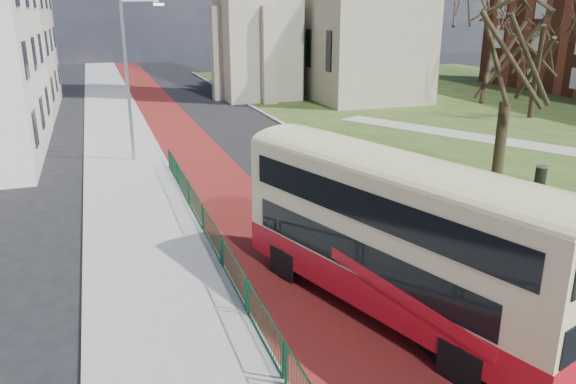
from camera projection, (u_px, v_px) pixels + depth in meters
name	position (u px, v px, depth m)	size (l,w,h in m)	color
ground	(366.00, 315.00, 14.61)	(160.00, 160.00, 0.00)	black
road_carriageway	(236.00, 145.00, 33.08)	(9.00, 120.00, 0.01)	black
bus_lane	(191.00, 149.00, 32.24)	(3.40, 120.00, 0.01)	#591414
pavement_west	(122.00, 153.00, 31.05)	(4.00, 120.00, 0.12)	gray
kerb_west	(159.00, 150.00, 31.67)	(0.25, 120.00, 0.13)	#999993
kerb_east	(298.00, 133.00, 36.28)	(0.25, 80.00, 0.13)	#999993
grass_green	(545.00, 116.00, 42.45)	(40.00, 80.00, 0.04)	#2D4217
pedestrian_railing	(221.00, 251.00, 17.13)	(0.07, 24.00, 1.12)	#0E3E25
streetlamp	(130.00, 73.00, 28.06)	(2.13, 0.18, 8.00)	gray
bus	(395.00, 230.00, 14.01)	(5.15, 9.96, 4.07)	#B1101B
winter_tree_near	(514.00, 30.00, 23.29)	(6.81, 6.81, 9.74)	#2E2517
winter_tree_far	(541.00, 38.00, 39.88)	(6.83, 6.83, 8.25)	black
litter_bin	(541.00, 175.00, 25.38)	(0.65, 0.65, 0.86)	black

